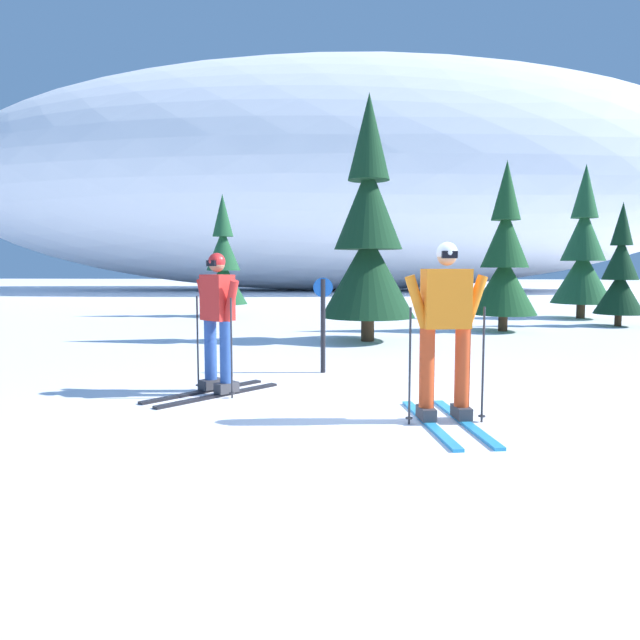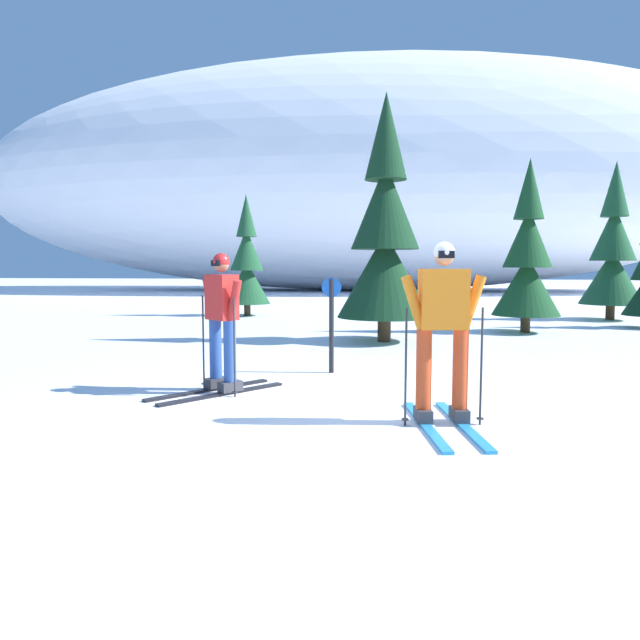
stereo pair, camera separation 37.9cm
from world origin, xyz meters
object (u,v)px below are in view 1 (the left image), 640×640
Objects in this scene: pine_tree_center at (505,261)px; trail_marker_post at (323,319)px; pine_tree_far_right at (620,275)px; skier_red_jacket at (217,322)px; skier_orange_jacket at (446,328)px; pine_tree_far_left at (223,265)px; pine_tree_center_right at (583,255)px; pine_tree_center_left at (368,239)px.

trail_marker_post is (-3.94, -5.59, -0.87)m from pine_tree_center.
pine_tree_center reaches higher than pine_tree_far_right.
skier_red_jacket is 0.95× the size of skier_orange_jacket.
skier_red_jacket is at bearing -126.16° from pine_tree_center.
skier_red_jacket is 0.46× the size of pine_tree_far_left.
skier_orange_jacket is 8.62m from pine_tree_center.
trail_marker_post is at bearing -127.77° from pine_tree_center_right.
pine_tree_center_right is (10.56, -0.14, 0.31)m from pine_tree_far_left.
trail_marker_post is (-7.05, -9.11, -1.07)m from pine_tree_center_right.
skier_red_jacket is 10.96m from pine_tree_far_left.
pine_tree_center_left reaches higher than pine_tree_far_right.
trail_marker_post is at bearing -125.21° from pine_tree_center.
pine_tree_far_left is (-2.31, 10.69, 0.67)m from skier_red_jacket.
skier_red_jacket is at bearing -128.02° from pine_tree_center_right.
pine_tree_far_left is 7.09m from pine_tree_center_left.
pine_tree_center_left is at bearing -138.85° from pine_tree_center_right.
pine_tree_center_left is at bearing 95.64° from skier_orange_jacket.
pine_tree_center_left is at bearing -147.99° from pine_tree_center.
pine_tree_center_left reaches higher than trail_marker_post.
pine_tree_far_left is at bearing 179.22° from pine_tree_center_right.
skier_red_jacket is at bearing 155.45° from skier_orange_jacket.
pine_tree_far_right is (3.21, 1.31, -0.35)m from pine_tree_center.
pine_tree_far_left is at bearing 126.68° from pine_tree_center_left.
trail_marker_post is at bearing 50.39° from skier_red_jacket.
skier_orange_jacket is 12.81m from pine_tree_far_left.
pine_tree_center_left is 7.28m from pine_tree_far_right.
pine_tree_far_right is at bearing 22.22° from pine_tree_center.
skier_red_jacket is 0.54× the size of pine_tree_far_right.
pine_tree_center_left reaches higher than skier_orange_jacket.
pine_tree_center_right is at bearing 52.23° from trail_marker_post.
trail_marker_post is (-1.33, 2.60, -0.15)m from skier_orange_jacket.
pine_tree_center_right reaches higher than skier_red_jacket.
pine_tree_far_left is at bearing 167.56° from pine_tree_far_right.
skier_red_jacket is 0.43× the size of pine_tree_center.
pine_tree_center_right is 11.57m from trail_marker_post.
skier_red_jacket is 0.38× the size of pine_tree_center_right.
skier_red_jacket is 1.24× the size of trail_marker_post.
pine_tree_center is 0.89× the size of pine_tree_center_right.
skier_red_jacket is at bearing -135.03° from pine_tree_far_right.
trail_marker_post is at bearing -136.05° from pine_tree_far_right.
skier_red_jacket is at bearing -77.83° from pine_tree_far_left.
pine_tree_center_right reaches higher than pine_tree_far_right.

